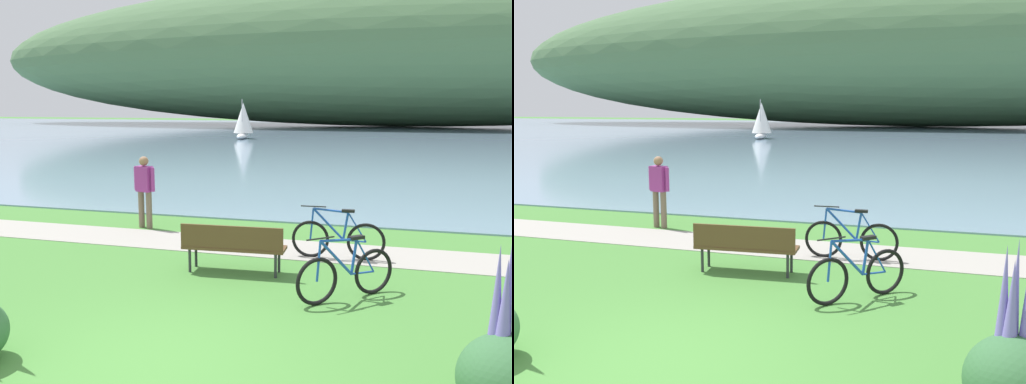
# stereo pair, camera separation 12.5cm
# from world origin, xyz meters

# --- Properties ---
(ground_plane) EXTENTS (200.00, 200.00, 0.00)m
(ground_plane) POSITION_xyz_m (0.00, 0.00, 0.00)
(ground_plane) COLOR #478438
(bay_water) EXTENTS (180.00, 80.00, 0.04)m
(bay_water) POSITION_xyz_m (0.00, 47.70, 0.02)
(bay_water) COLOR #7A99B2
(bay_water) RESTS_ON ground
(distant_hillside) EXTENTS (116.39, 28.00, 18.70)m
(distant_hillside) POSITION_xyz_m (0.57, 68.60, 9.39)
(distant_hillside) COLOR #4C7047
(distant_hillside) RESTS_ON bay_water
(shoreline_path) EXTENTS (60.00, 1.50, 0.01)m
(shoreline_path) POSITION_xyz_m (0.00, 5.29, 0.01)
(shoreline_path) COLOR #A39E93
(shoreline_path) RESTS_ON ground
(park_bench_near_camera) EXTENTS (1.83, 0.59, 0.88)m
(park_bench_near_camera) POSITION_xyz_m (-0.12, 3.46, 0.52)
(park_bench_near_camera) COLOR brown
(park_bench_near_camera) RESTS_ON ground
(bicycle_leaning_near_bench) EXTENTS (1.32, 1.27, 1.01)m
(bicycle_leaning_near_bench) POSITION_xyz_m (1.91, 2.71, 0.40)
(bicycle_leaning_near_bench) COLOR black
(bicycle_leaning_near_bench) RESTS_ON ground
(bicycle_beside_path) EXTENTS (1.77, 0.15, 1.01)m
(bicycle_beside_path) POSITION_xyz_m (1.50, 4.88, 0.40)
(bicycle_beside_path) COLOR black
(bicycle_beside_path) RESTS_ON ground
(person_at_shoreline) EXTENTS (0.59, 0.31, 1.71)m
(person_at_shoreline) POSITION_xyz_m (-3.26, 6.26, 0.98)
(person_at_shoreline) COLOR #72604C
(person_at_shoreline) RESTS_ON ground
(echium_bush_mid_cluster) EXTENTS (0.96, 0.96, 1.74)m
(echium_bush_mid_cluster) POSITION_xyz_m (3.75, -0.18, 0.48)
(echium_bush_mid_cluster) COLOR #386B3D
(echium_bush_mid_cluster) RESTS_ON ground
(sailboat_mid_bay) EXTENTS (1.77, 2.84, 3.27)m
(sailboat_mid_bay) POSITION_xyz_m (-11.01, 38.69, 1.58)
(sailboat_mid_bay) COLOR white
(sailboat_mid_bay) RESTS_ON bay_water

